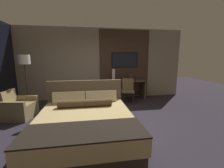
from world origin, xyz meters
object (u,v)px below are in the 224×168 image
Objects in this scene: vase_tall at (114,75)px; book at (139,80)px; floor_lamp at (24,64)px; desk at (126,86)px; armchair_by_window at (18,108)px; bed at (86,123)px; tv at (125,60)px; desk_chair at (128,88)px; vase_short at (130,77)px.

book is (1.04, 0.06, -0.22)m from vase_tall.
floor_lamp is 4.05m from book.
book is (0.52, -0.05, 0.26)m from desk.
bed is at bearing -116.78° from armchair_by_window.
desk_chair is (-0.06, -0.80, -1.03)m from tv.
vase_tall reaches higher than armchair_by_window.
vase_short reaches higher than desk_chair.
vase_short reaches higher than armchair_by_window.
desk_chair is 3.46m from floor_lamp.
floor_lamp is (-3.38, -1.12, -0.10)m from tv.
vase_tall reaches higher than bed.
vase_short is 1.10× the size of book.
desk_chair is at bearing -113.48° from vase_short.
tv reaches higher than armchair_by_window.
bed is 3.49m from book.
desk is (1.59, 2.80, 0.19)m from bed.
desk is 1.09m from tv.
vase_short is at bearing -10.46° from desk.
armchair_by_window is (-3.45, -1.43, -0.24)m from desk.
vase_tall reaches higher than book.
desk is 3.75m from armchair_by_window.
desk is 0.59m from book.
desk_chair is 0.52× the size of floor_lamp.
vase_short is at bearing -59.41° from armchair_by_window.
floor_lamp is (0.07, 0.53, 1.20)m from armchair_by_window.
floor_lamp is at bearing -161.59° from tv.
floor_lamp is (-1.79, 1.90, 1.16)m from bed.
vase_short is (1.76, 2.77, 0.58)m from bed.
armchair_by_window is at bearing 143.74° from bed.
tv reaches higher than bed.
armchair_by_window is at bearing -157.46° from desk.
vase_short is (3.63, 1.40, 0.62)m from armchair_by_window.
armchair_by_window is 1.83× the size of vase_tall.
bed is 2.51× the size of armchair_by_window.
bed is 2.43× the size of desk_chair.
desk is at bearing -57.99° from armchair_by_window.
vase_short is at bearing 176.62° from book.
book is at bearing -3.38° from vase_short.
tv reaches higher than book.
tv is 4.04m from armchair_by_window.
desk is 0.89× the size of floor_lamp.
tv is 1.00m from book.
tv is (1.59, 3.02, 1.26)m from bed.
floor_lamp reaches higher than desk.
bed is at bearing -119.50° from desk.
vase_tall is (2.86, 0.79, -0.48)m from floor_lamp.
desk is 0.59m from desk_chair.
armchair_by_window is at bearing -158.89° from vase_short.
bed is 7.81× the size of vase_short.
book is at bearing -27.73° from tv.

